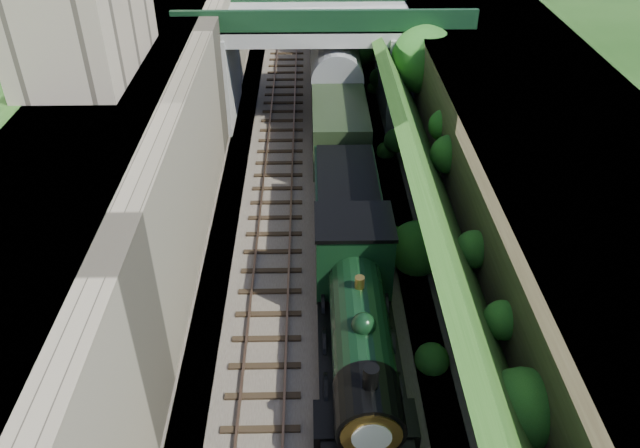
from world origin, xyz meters
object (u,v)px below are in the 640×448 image
Objects in this scene: tree at (426,61)px; locomotive at (358,322)px; road_bridge at (331,51)px; tender at (346,208)px.

locomotive is at bearing -105.50° from tree.
road_bridge reaches higher than tree.
road_bridge is 20.43m from locomotive.
tree is (4.97, -3.31, 0.57)m from road_bridge.
tree is 1.10× the size of tender.
locomotive reaches higher than tender.
road_bridge is 2.67× the size of tender.
tree reaches higher than locomotive.
tree is at bearing 74.50° from locomotive.
locomotive is (0.26, -20.31, -2.18)m from road_bridge.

